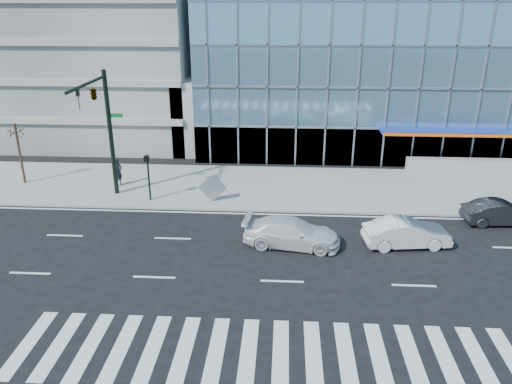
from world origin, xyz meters
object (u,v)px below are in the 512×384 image
Objects in this scene: ped_signal_post at (148,170)px; street_tree_near at (16,132)px; white_sedan at (407,233)px; tilted_panel at (213,188)px; pedestrian at (118,172)px; traffic_signal at (99,107)px; white_suv at (292,233)px; dark_sedan at (501,213)px.

ped_signal_post is 0.71× the size of street_tree_near.
white_sedan is 3.44× the size of tilted_panel.
ped_signal_post is at bearing -109.00° from pedestrian.
traffic_signal is 1.58× the size of white_suv.
street_tree_near is 25.77m from white_sedan.
traffic_signal reaches higher than dark_sedan.
white_sedan is at bearing -90.40° from pedestrian.
ped_signal_post is at bearing 64.22° from white_sedan.
traffic_signal is 1.89× the size of street_tree_near.
pedestrian is (-17.73, 7.50, 0.38)m from white_sedan.
tilted_panel is (-10.91, 5.09, 0.33)m from white_sedan.
white_suv is at bearing -23.46° from traffic_signal.
white_sedan is (17.44, -4.66, -5.43)m from traffic_signal.
pedestrian is 7.23m from tilted_panel.
ped_signal_post is 3.86m from pedestrian.
traffic_signal is at bearing -22.71° from street_tree_near.
street_tree_near reaches higher than tilted_panel.
tilted_panel is at bearing 0.81° from ped_signal_post.
white_suv is 6.01m from white_sedan.
white_suv is at bearing 85.76° from white_sedan.
tilted_panel is (-4.91, 5.40, 0.33)m from white_suv.
traffic_signal is 2.67× the size of ped_signal_post.
white_suv is 2.60× the size of pedestrian.
traffic_signal is at bearing -171.48° from ped_signal_post.
tilted_panel is (-16.91, 2.00, 0.37)m from dark_sedan.
dark_sedan is 3.25× the size of tilted_panel.
ped_signal_post reaches higher than dark_sedan.
street_tree_near is at bearing 164.94° from ped_signal_post.
white_sedan is at bearing -79.81° from white_suv.
ped_signal_post is (2.50, 0.37, -4.02)m from traffic_signal.
ped_signal_post reaches higher than tilted_panel.
white_suv is 1.20× the size of dark_sedan.
white_sedan is (6.00, 0.31, 0.00)m from white_suv.
traffic_signal is 18.85m from white_sedan.
ped_signal_post is at bearing 80.59° from dark_sedan.
street_tree_near reaches higher than white_sedan.
street_tree_near reaches higher than dark_sedan.
tilted_panel is at bearing -86.95° from pedestrian.
traffic_signal is 24.12m from dark_sedan.
pedestrian is (-11.73, 7.81, 0.39)m from white_suv.
tilted_panel reaches higher than white_sedan.
traffic_signal reaches higher than white_suv.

